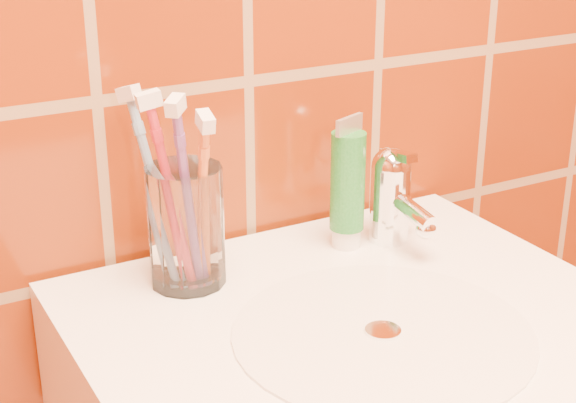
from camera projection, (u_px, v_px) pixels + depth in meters
glass_tumbler at (186, 226)px, 0.95m from camera, size 0.08×0.08×0.14m
toothpaste_tube at (348, 187)px, 1.04m from camera, size 0.05×0.04×0.16m
faucet at (393, 192)px, 1.05m from camera, size 0.05×0.11×0.12m
toothbrush_0 at (156, 189)px, 0.94m from camera, size 0.11×0.15×0.24m
toothbrush_1 at (202, 203)px, 0.92m from camera, size 0.04×0.12×0.22m
toothbrush_2 at (171, 195)px, 0.92m from camera, size 0.07×0.06×0.23m
toothbrush_3 at (187, 197)px, 0.91m from camera, size 0.10×0.10×0.23m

